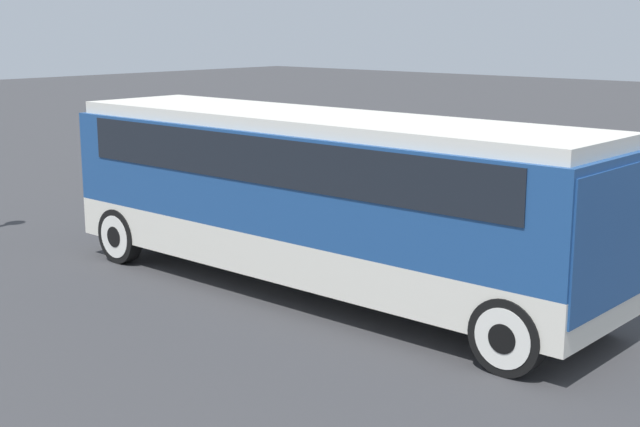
{
  "coord_description": "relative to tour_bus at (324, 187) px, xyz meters",
  "views": [
    {
      "loc": [
        9.94,
        -11.12,
        4.57
      ],
      "look_at": [
        0.0,
        0.0,
        1.39
      ],
      "focal_mm": 50.0,
      "sensor_mm": 36.0,
      "label": 1
    }
  ],
  "objects": [
    {
      "name": "tour_bus",
      "position": [
        0.0,
        0.0,
        0.0
      ],
      "size": [
        10.45,
        2.62,
        3.09
      ],
      "color": "silver",
      "rests_on": "ground_plane"
    },
    {
      "name": "ground_plane",
      "position": [
        -0.1,
        0.0,
        -1.86
      ],
      "size": [
        120.0,
        120.0,
        0.0
      ],
      "primitive_type": "plane",
      "color": "#38383A"
    },
    {
      "name": "parked_car_far",
      "position": [
        -3.84,
        6.98,
        -1.17
      ],
      "size": [
        4.47,
        1.81,
        1.41
      ],
      "color": "silver",
      "rests_on": "ground_plane"
    },
    {
      "name": "parked_car_mid",
      "position": [
        0.25,
        6.32,
        -1.18
      ],
      "size": [
        4.05,
        1.86,
        1.39
      ],
      "color": "#BCBCC1",
      "rests_on": "ground_plane"
    }
  ]
}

